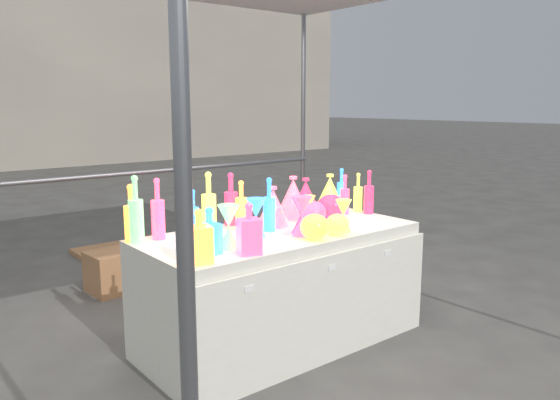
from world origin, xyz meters
TOP-DOWN VIEW (x-y plane):
  - ground at (0.00, 0.00)m, footprint 80.00×80.00m
  - display_table at (0.00, -0.01)m, footprint 1.84×0.83m
  - background_building at (4.00, 14.00)m, footprint 14.00×6.00m
  - cardboard_box_closed at (-0.43, 1.63)m, footprint 0.50×0.38m
  - cardboard_box_flat at (-0.08, 2.83)m, footprint 0.62×0.44m
  - bottle_0 at (-0.85, 0.32)m, footprint 0.12×0.12m
  - bottle_1 at (-0.53, 0.17)m, footprint 0.08×0.08m
  - bottle_2 at (-0.70, 0.29)m, footprint 0.10×0.10m
  - bottle_3 at (-0.14, 0.35)m, footprint 0.10×0.10m
  - bottle_4 at (-0.38, 0.24)m, footprint 0.10×0.10m
  - bottle_5 at (-0.84, 0.29)m, footprint 0.09×0.09m
  - bottle_6 at (-0.12, 0.25)m, footprint 0.10×0.10m
  - bottle_7 at (-0.05, 0.04)m, footprint 0.09×0.09m
  - decanter_0 at (-0.76, -0.29)m, footprint 0.14×0.14m
  - decanter_1 at (-0.47, -0.31)m, footprint 0.15×0.15m
  - decanter_2 at (-0.63, -0.18)m, footprint 0.10×0.10m
  - hourglass_0 at (0.03, -0.18)m, footprint 0.14×0.14m
  - hourglass_1 at (0.07, -0.12)m, footprint 0.13×0.13m
  - hourglass_2 at (0.30, -0.26)m, footprint 0.13×0.13m
  - hourglass_3 at (-0.49, -0.15)m, footprint 0.13×0.13m
  - hourglass_4 at (0.27, 0.03)m, footprint 0.11×0.11m
  - hourglass_5 at (-0.21, -0.03)m, footprint 0.15×0.15m
  - globe_0 at (0.02, -0.30)m, footprint 0.20×0.20m
  - globe_1 at (0.21, -0.30)m, footprint 0.15×0.15m
  - globe_2 at (0.30, 0.01)m, footprint 0.20×0.20m
  - globe_3 at (0.50, 0.06)m, footprint 0.24×0.24m
  - lampshade_0 at (0.06, 0.15)m, footprint 0.25×0.25m
  - lampshade_1 at (0.34, 0.28)m, footprint 0.32×0.32m
  - lampshade_2 at (0.46, 0.28)m, footprint 0.26×0.26m
  - lampshade_3 at (0.71, 0.28)m, footprint 0.27×0.27m
  - bottle_8 at (0.86, 0.31)m, footprint 0.09×0.09m
  - bottle_9 at (0.71, 0.13)m, footprint 0.08×0.08m
  - bottle_10 at (0.86, 0.03)m, footprint 0.10×0.10m
  - bottle_11 at (0.86, 0.13)m, footprint 0.07×0.07m

SIDE VIEW (x-z plane):
  - ground at x=0.00m, z-range 0.00..0.00m
  - cardboard_box_flat at x=-0.08m, z-range 0.00..0.05m
  - cardboard_box_closed at x=-0.43m, z-range 0.00..0.34m
  - display_table at x=0.00m, z-range 0.00..0.75m
  - globe_1 at x=0.21m, z-range 0.75..0.87m
  - globe_0 at x=0.02m, z-range 0.75..0.89m
  - globe_2 at x=0.30m, z-range 0.75..0.89m
  - globe_3 at x=0.50m, z-range 0.75..0.91m
  - hourglass_4 at x=0.27m, z-range 0.75..0.95m
  - hourglass_2 at x=0.30m, z-range 0.75..0.95m
  - hourglass_1 at x=0.07m, z-range 0.75..0.98m
  - hourglass_5 at x=-0.21m, z-range 0.75..0.99m
  - hourglass_0 at x=0.03m, z-range 0.75..0.99m
  - hourglass_3 at x=-0.49m, z-range 0.75..1.00m
  - decanter_2 at x=-0.63m, z-range 0.75..1.01m
  - lampshade_0 at x=0.06m, z-range 0.75..1.01m
  - lampshade_2 at x=0.46m, z-range 0.75..1.02m
  - lampshade_3 at x=0.71m, z-range 0.75..1.03m
  - decanter_0 at x=-0.76m, z-range 0.75..1.03m
  - decanter_1 at x=-0.47m, z-range 0.75..1.03m
  - bottle_9 at x=0.71m, z-range 0.75..1.04m
  - bottle_11 at x=0.86m, z-range 0.75..1.04m
  - lampshade_1 at x=0.34m, z-range 0.75..1.04m
  - bottle_1 at x=-0.53m, z-range 0.75..1.05m
  - bottle_6 at x=-0.12m, z-range 0.75..1.06m
  - bottle_8 at x=0.86m, z-range 0.75..1.06m
  - bottle_10 at x=0.86m, z-range 0.75..1.07m
  - bottle_7 at x=-0.05m, z-range 0.75..1.09m
  - bottle_0 at x=-0.85m, z-range 0.75..1.09m
  - bottle_3 at x=-0.14m, z-range 0.75..1.10m
  - bottle_2 at x=-0.70m, z-range 0.75..1.12m
  - bottle_4 at x=-0.38m, z-range 0.75..1.14m
  - bottle_5 at x=-0.84m, z-range 0.75..1.15m
  - background_building at x=4.00m, z-range 0.00..6.00m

